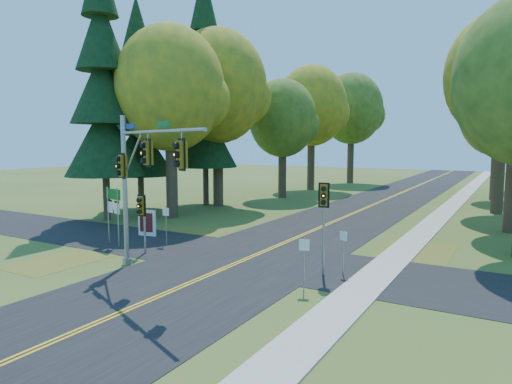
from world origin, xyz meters
The scene contains 27 objects.
ground centered at (0.00, 0.00, 0.00)m, with size 160.00×160.00×0.00m, color #37521D.
road_main centered at (0.00, 0.00, 0.01)m, with size 8.00×160.00×0.02m, color black.
road_cross centered at (0.00, 2.00, 0.01)m, with size 60.00×6.00×0.02m, color black.
centerline_left centered at (-0.10, 0.00, 0.03)m, with size 0.10×160.00×0.01m, color gold.
centerline_right centered at (0.10, 0.00, 0.03)m, with size 0.10×160.00×0.01m, color gold.
sidewalk_east centered at (6.20, 0.00, 0.03)m, with size 1.60×160.00×0.06m, color #9E998E.
leaf_patch_w_near centered at (-6.50, 4.00, 0.01)m, with size 4.00×6.00×0.00m, color brown.
leaf_patch_e centered at (6.80, 6.00, 0.01)m, with size 3.50×8.00×0.00m, color brown.
leaf_patch_w_far centered at (-7.50, -3.00, 0.01)m, with size 3.00×5.00×0.00m, color brown.
tree_w_a centered at (-11.13, 9.38, 9.49)m, with size 8.00×8.00×14.15m.
tree_w_b centered at (-11.72, 16.29, 10.37)m, with size 8.60×8.60×15.38m.
tree_w_c centered at (-9.54, 24.47, 7.94)m, with size 6.80×6.80×11.91m.
tree_e_c centered at (9.88, 23.69, 10.66)m, with size 8.80×8.80×15.79m.
tree_w_d centered at (-10.13, 33.18, 9.78)m, with size 8.20×8.20×14.56m.
tree_e_d centered at (9.26, 32.87, 8.24)m, with size 7.00×7.00×12.32m.
tree_w_e centered at (-8.92, 44.09, 10.07)m, with size 8.40×8.40×14.97m.
pine_a centered at (-14.50, 6.00, 9.18)m, with size 5.60×5.60×19.48m.
pine_b centered at (-16.00, 11.00, 8.16)m, with size 5.60×5.60×17.31m.
pine_c centered at (-13.00, 16.00, 9.69)m, with size 5.60×5.60×20.56m.
traffic_mast centered at (-2.61, -2.78, 4.40)m, with size 6.97×3.20×6.84m.
east_signal_pole centered at (4.25, 0.81, 3.03)m, with size 0.45×0.54×3.99m.
ped_signal_pole centered at (-5.04, -0.19, 2.26)m, with size 0.48×0.56×3.04m.
route_sign_cluster centered at (-7.85, 0.52, 2.26)m, with size 1.46×0.40×3.21m.
info_kiosk centered at (-8.05, 3.28, 0.79)m, with size 1.16×0.34×1.59m.
reg_sign_e_north centered at (4.90, 1.49, 1.33)m, with size 0.36×0.15×1.94m.
reg_sign_e_south centered at (4.33, -1.33, 1.42)m, with size 0.38×0.16×2.07m.
reg_sign_w centered at (-5.43, 2.02, 1.47)m, with size 0.41×0.07×2.14m.
Camera 1 is at (11.22, -16.86, 5.68)m, focal length 32.00 mm.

